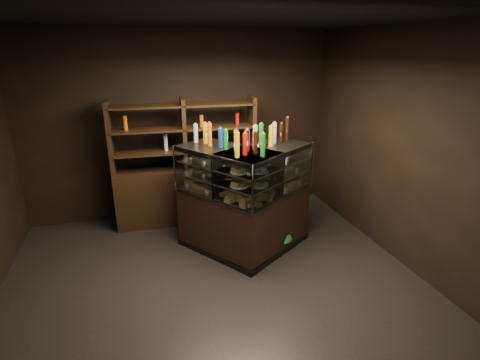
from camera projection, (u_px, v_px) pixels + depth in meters
name	position (u px, v px, depth m)	size (l,w,h in m)	color
ground	(219.00, 293.00, 4.40)	(5.00, 5.00, 0.00)	black
room_shell	(215.00, 131.00, 3.74)	(5.02, 5.02, 3.01)	black
display_case	(246.00, 217.00, 5.19)	(1.91, 1.52, 1.49)	black
food_display	(246.00, 174.00, 4.98)	(1.50, 1.12, 0.46)	#D28B4B
bottles_top	(246.00, 138.00, 4.81)	(1.33, 0.98, 0.30)	#0F38B2
potted_conifer	(281.00, 223.00, 5.23)	(0.33, 0.33, 0.70)	black
back_shelving	(187.00, 186.00, 6.03)	(2.24, 0.55, 2.00)	black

